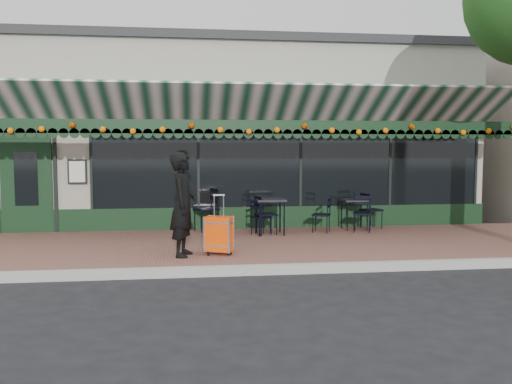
{
  "coord_description": "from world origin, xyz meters",
  "views": [
    {
      "loc": [
        -1.26,
        -8.57,
        2.03
      ],
      "look_at": [
        0.04,
        1.6,
        1.19
      ],
      "focal_mm": 38.0,
      "sensor_mm": 36.0,
      "label": 1
    }
  ],
  "objects": [
    {
      "name": "chair_a_right",
      "position": [
        3.02,
        3.59,
        0.57
      ],
      "size": [
        0.52,
        0.52,
        0.84
      ],
      "primitive_type": null,
      "rotation": [
        0.0,
        0.0,
        1.85
      ],
      "color": "black",
      "rests_on": "sidewalk"
    },
    {
      "name": "chair_a_front",
      "position": [
        2.62,
        3.05,
        0.56
      ],
      "size": [
        0.53,
        0.53,
        0.82
      ],
      "primitive_type": null,
      "rotation": [
        0.0,
        0.0,
        -0.37
      ],
      "color": "black",
      "rests_on": "sidewalk"
    },
    {
      "name": "cafe_table_b",
      "position": [
        0.53,
        3.0,
        0.85
      ],
      "size": [
        0.63,
        0.63,
        0.78
      ],
      "color": "black",
      "rests_on": "sidewalk"
    },
    {
      "name": "curb",
      "position": [
        0.0,
        -0.08,
        0.07
      ],
      "size": [
        18.0,
        0.16,
        0.15
      ],
      "primitive_type": "cube",
      "color": "#9E9E99",
      "rests_on": "ground"
    },
    {
      "name": "woman",
      "position": [
        -1.33,
        0.83,
        1.05
      ],
      "size": [
        0.56,
        0.73,
        1.81
      ],
      "primitive_type": "imported",
      "rotation": [
        0.0,
        0.0,
        1.36
      ],
      "color": "black",
      "rests_on": "sidewalk"
    },
    {
      "name": "sidewalk",
      "position": [
        0.0,
        2.0,
        0.07
      ],
      "size": [
        18.0,
        4.0,
        0.15
      ],
      "primitive_type": "cube",
      "color": "brown",
      "rests_on": "ground"
    },
    {
      "name": "chair_a_left",
      "position": [
        1.7,
        3.14,
        0.54
      ],
      "size": [
        0.51,
        0.51,
        0.77
      ],
      "primitive_type": null,
      "rotation": [
        0.0,
        0.0,
        -1.99
      ],
      "color": "black",
      "rests_on": "sidewalk"
    },
    {
      "name": "chair_b_front",
      "position": [
        0.32,
        2.93,
        0.53
      ],
      "size": [
        0.5,
        0.5,
        0.75
      ],
      "primitive_type": null,
      "rotation": [
        0.0,
        0.0,
        0.42
      ],
      "color": "black",
      "rests_on": "sidewalk"
    },
    {
      "name": "ground",
      "position": [
        0.0,
        0.0,
        0.0
      ],
      "size": [
        80.0,
        80.0,
        0.0
      ],
      "primitive_type": "plane",
      "color": "black",
      "rests_on": "ground"
    },
    {
      "name": "chair_b_left",
      "position": [
        -0.84,
        3.61,
        0.64
      ],
      "size": [
        0.64,
        0.64,
        0.99
      ],
      "primitive_type": null,
      "rotation": [
        0.0,
        0.0,
        -1.19
      ],
      "color": "black",
      "rests_on": "sidewalk"
    },
    {
      "name": "restaurant_building",
      "position": [
        0.0,
        7.84,
        2.27
      ],
      "size": [
        12.0,
        9.6,
        4.5
      ],
      "color": "#A5A08F",
      "rests_on": "ground"
    },
    {
      "name": "suitcase",
      "position": [
        -0.71,
        0.89,
        0.5
      ],
      "size": [
        0.53,
        0.42,
        1.06
      ],
      "rotation": [
        0.0,
        0.0,
        -0.4
      ],
      "color": "#F74807",
      "rests_on": "sidewalk"
    },
    {
      "name": "cafe_table_a",
      "position": [
        2.57,
        3.49,
        0.77
      ],
      "size": [
        0.56,
        0.56,
        0.69
      ],
      "color": "black",
      "rests_on": "sidewalk"
    },
    {
      "name": "chair_b_right",
      "position": [
        0.43,
        2.99,
        0.58
      ],
      "size": [
        0.52,
        0.52,
        0.86
      ],
      "primitive_type": null,
      "rotation": [
        0.0,
        0.0,
        1.81
      ],
      "color": "black",
      "rests_on": "sidewalk"
    }
  ]
}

